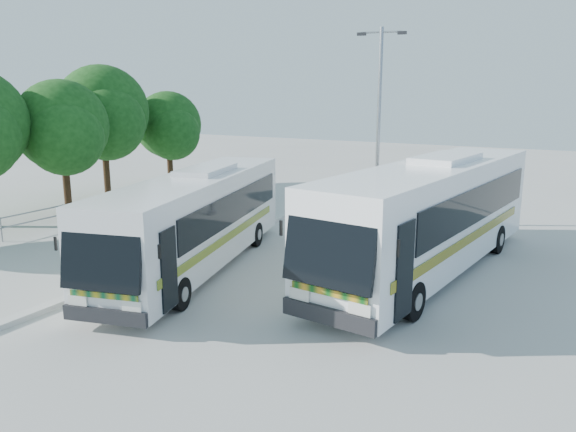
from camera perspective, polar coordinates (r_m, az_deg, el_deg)
The scene contains 9 objects.
ground at distance 18.08m, azimuth -8.80°, elevation -6.64°, with size 100.00×100.00×0.00m, color #ADADA7.
kerb_divider at distance 20.92m, azimuth -10.42°, elevation -3.82°, with size 0.40×16.00×0.15m, color #B2B2AD.
railing at distance 27.46m, azimuth -20.28°, elevation 0.94°, with size 0.06×22.00×1.00m.
tree_far_c at distance 29.36m, azimuth -21.91°, elevation 8.46°, with size 4.97×4.69×6.49m.
tree_far_d at distance 32.65m, azimuth -18.24°, elevation 10.04°, with size 5.62×5.30×7.33m.
tree_far_e at distance 35.45m, azimuth -11.99°, elevation 9.04°, with size 4.54×4.28×5.92m.
coach_main at distance 19.03m, azimuth -9.31°, elevation -0.26°, with size 5.05×11.59×3.16m.
coach_adjacent at distance 18.91m, azimuth 14.33°, elevation 0.18°, with size 4.05×13.18×3.60m.
lamppost at distance 25.08m, azimuth 9.20°, elevation 9.70°, with size 2.08×0.58×8.55m.
Camera 1 is at (10.63, -13.38, 5.90)m, focal length 35.00 mm.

